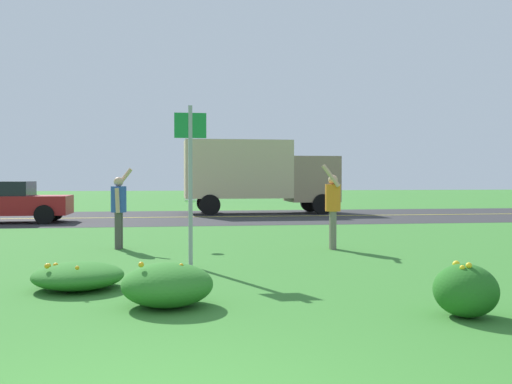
# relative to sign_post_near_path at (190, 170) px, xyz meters

# --- Properties ---
(ground_plane) EXTENTS (120.00, 120.00, 0.00)m
(ground_plane) POSITION_rel_sign_post_near_path_xyz_m (-0.59, 3.25, -1.71)
(ground_plane) COLOR #387A2D
(highway_strip) EXTENTS (120.00, 9.07, 0.01)m
(highway_strip) POSITION_rel_sign_post_near_path_xyz_m (-0.59, 13.29, -1.71)
(highway_strip) COLOR #2D2D30
(highway_strip) RESTS_ON ground
(highway_center_stripe) EXTENTS (120.00, 0.16, 0.00)m
(highway_center_stripe) POSITION_rel_sign_post_near_path_xyz_m (-0.59, 13.29, -1.70)
(highway_center_stripe) COLOR yellow
(highway_center_stripe) RESTS_ON ground
(daylily_clump_mid_right) EXTENTS (1.28, 1.29, 0.42)m
(daylily_clump_mid_right) POSITION_rel_sign_post_near_path_xyz_m (-1.66, -1.85, -1.52)
(daylily_clump_mid_right) COLOR #2D7526
(daylily_clump_mid_right) RESTS_ON ground
(daylily_clump_front_right) EXTENTS (1.12, 1.10, 0.58)m
(daylily_clump_front_right) POSITION_rel_sign_post_near_path_xyz_m (-0.41, -3.19, -1.44)
(daylily_clump_front_right) COLOR #2D7526
(daylily_clump_front_right) RESTS_ON ground
(daylily_clump_mid_center) EXTENTS (0.71, 0.77, 0.64)m
(daylily_clump_mid_center) POSITION_rel_sign_post_near_path_xyz_m (2.92, -4.24, -1.41)
(daylily_clump_mid_center) COLOR #23661E
(daylily_clump_mid_center) RESTS_ON ground
(sign_post_near_path) EXTENTS (0.56, 0.10, 2.84)m
(sign_post_near_path) POSITION_rel_sign_post_near_path_xyz_m (0.00, 0.00, 0.00)
(sign_post_near_path) COLOR #93969B
(sign_post_near_path) RESTS_ON ground
(person_thrower_blue_shirt) EXTENTS (0.48, 0.51, 1.80)m
(person_thrower_blue_shirt) POSITION_rel_sign_post_near_path_xyz_m (-1.46, 2.90, -0.75)
(person_thrower_blue_shirt) COLOR #2D4C9E
(person_thrower_blue_shirt) RESTS_ON ground
(person_catcher_orange_shirt) EXTENTS (0.47, 0.51, 1.87)m
(person_catcher_orange_shirt) POSITION_rel_sign_post_near_path_xyz_m (3.20, 2.14, -0.72)
(person_catcher_orange_shirt) COLOR orange
(person_catcher_orange_shirt) RESTS_ON ground
(frisbee_white) EXTENTS (0.27, 0.26, 0.11)m
(frisbee_white) POSITION_rel_sign_post_near_path_xyz_m (0.11, 2.84, -0.65)
(frisbee_white) COLOR white
(car_red_center_left) EXTENTS (4.50, 2.00, 1.45)m
(car_red_center_left) POSITION_rel_sign_post_near_path_xyz_m (-6.10, 11.25, -0.97)
(car_red_center_left) COLOR maroon
(car_red_center_left) RESTS_ON ground
(box_truck_tan) EXTENTS (6.70, 2.46, 3.20)m
(box_truck_tan) POSITION_rel_sign_post_near_path_xyz_m (3.55, 15.33, 0.09)
(box_truck_tan) COLOR #937F60
(box_truck_tan) RESTS_ON ground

